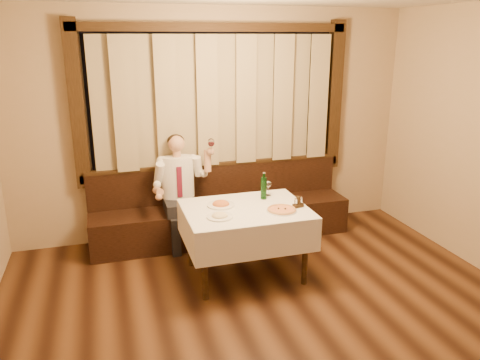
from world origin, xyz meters
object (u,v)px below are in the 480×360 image
object	(u,v)px
pasta_red	(221,202)
seated_man	(179,183)
banquette	(221,214)
cruet_caddy	(298,203)
green_bottle	(264,188)
pasta_cream	(220,214)
pizza	(282,210)
dining_table	(246,218)

from	to	relation	value
pasta_red	seated_man	distance (m)	0.85
seated_man	banquette	bearing A→B (deg)	9.50
banquette	seated_man	world-z (taller)	seated_man
cruet_caddy	seated_man	distance (m)	1.50
green_bottle	pasta_cream	bearing A→B (deg)	-146.32
cruet_caddy	pizza	bearing A→B (deg)	-178.10
pizza	cruet_caddy	bearing A→B (deg)	15.12
pasta_cream	green_bottle	size ratio (longest dim) A/B	0.86
banquette	pizza	distance (m)	1.33
green_bottle	seated_man	xyz separation A→B (m)	(-0.80, 0.72, -0.09)
cruet_caddy	green_bottle	bearing A→B (deg)	113.12
pasta_cream	seated_man	bearing A→B (deg)	100.52
banquette	pasta_cream	size ratio (longest dim) A/B	12.41
pasta_cream	seated_man	world-z (taller)	seated_man
pizza	green_bottle	size ratio (longest dim) A/B	1.03
pizza	seated_man	distance (m)	1.41
dining_table	seated_man	distance (m)	1.08
banquette	pizza	bearing A→B (deg)	-74.95
green_bottle	pizza	bearing A→B (deg)	-82.74
banquette	green_bottle	size ratio (longest dim) A/B	10.69
pasta_cream	cruet_caddy	bearing A→B (deg)	3.19
pasta_red	pasta_cream	distance (m)	0.33
pasta_cream	seated_man	distance (m)	1.13
pasta_cream	cruet_caddy	xyz separation A→B (m)	(0.85, 0.05, 0.01)
green_bottle	seated_man	world-z (taller)	seated_man
cruet_caddy	seated_man	bearing A→B (deg)	121.56
pasta_red	seated_man	xyz separation A→B (m)	(-0.30, 0.80, -0.00)
banquette	pasta_cream	distance (m)	1.33
pasta_red	pasta_cream	size ratio (longest dim) A/B	1.12
pizza	cruet_caddy	size ratio (longest dim) A/B	2.55
pasta_cream	pizza	bearing A→B (deg)	-0.70
pasta_red	banquette	bearing A→B (deg)	75.62
pizza	pasta_cream	world-z (taller)	pasta_cream
pasta_red	cruet_caddy	distance (m)	0.80
banquette	dining_table	world-z (taller)	banquette
banquette	pasta_red	xyz separation A→B (m)	(-0.23, -0.89, 0.49)
pizza	seated_man	size ratio (longest dim) A/B	0.23
green_bottle	cruet_caddy	world-z (taller)	green_bottle
pasta_red	cruet_caddy	xyz separation A→B (m)	(0.76, -0.27, 0.00)
dining_table	seated_man	bearing A→B (deg)	119.41
pasta_red	cruet_caddy	bearing A→B (deg)	-19.46
pasta_cream	seated_man	xyz separation A→B (m)	(-0.21, 1.11, 0.00)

